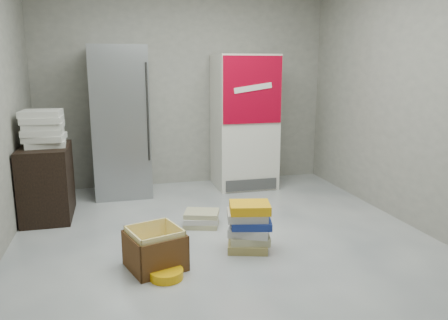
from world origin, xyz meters
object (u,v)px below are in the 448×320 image
coke_cooler (244,122)px  phonebook_stack_main (249,226)px  steel_fridge (121,122)px  cardboard_box (155,251)px  wood_shelf (47,182)px

coke_cooler → phonebook_stack_main: coke_cooler is taller
steel_fridge → phonebook_stack_main: 2.48m
coke_cooler → phonebook_stack_main: (-0.59, -2.12, -0.68)m
phonebook_stack_main → cardboard_box: size_ratio=0.84×
phonebook_stack_main → cardboard_box: (-0.87, -0.16, -0.08)m
steel_fridge → wood_shelf: (-0.83, -0.73, -0.55)m
steel_fridge → wood_shelf: size_ratio=2.37×
coke_cooler → wood_shelf: (-2.48, -0.72, -0.50)m
cardboard_box → wood_shelf: bearing=105.5°
wood_shelf → cardboard_box: bearing=-56.6°
steel_fridge → wood_shelf: steel_fridge is taller
wood_shelf → phonebook_stack_main: wood_shelf is taller
wood_shelf → cardboard_box: 1.88m
phonebook_stack_main → cardboard_box: bearing=-149.8°
steel_fridge → coke_cooler: size_ratio=1.06×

